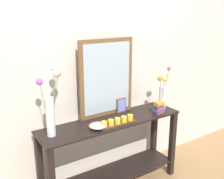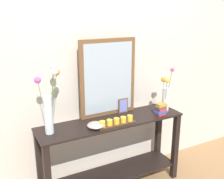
{
  "view_description": "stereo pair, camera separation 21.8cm",
  "coord_description": "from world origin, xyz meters",
  "views": [
    {
      "loc": [
        -1.33,
        -2.05,
        1.83
      ],
      "look_at": [
        0.0,
        0.0,
        1.09
      ],
      "focal_mm": 43.04,
      "sensor_mm": 36.0,
      "label": 1
    },
    {
      "loc": [
        -1.15,
        -2.16,
        1.83
      ],
      "look_at": [
        0.0,
        0.0,
        1.09
      ],
      "focal_mm": 43.04,
      "sensor_mm": 36.0,
      "label": 2
    }
  ],
  "objects": [
    {
      "name": "wall_back",
      "position": [
        0.0,
        0.31,
        1.35
      ],
      "size": [
        6.4,
        0.08,
        2.7
      ],
      "primitive_type": "cube",
      "color": "beige",
      "rests_on": "ground"
    },
    {
      "name": "console_table",
      "position": [
        0.0,
        0.0,
        0.47
      ],
      "size": [
        1.48,
        0.38,
        0.78
      ],
      "color": "black",
      "rests_on": "ground"
    },
    {
      "name": "mirror_leaning",
      "position": [
        0.04,
        0.16,
        1.17
      ],
      "size": [
        0.61,
        0.03,
        0.78
      ],
      "color": "brown",
      "rests_on": "console_table"
    },
    {
      "name": "tall_vase_left",
      "position": [
        -0.6,
        0.02,
        1.05
      ],
      "size": [
        0.23,
        0.14,
        0.61
      ],
      "color": "silver",
      "rests_on": "console_table"
    },
    {
      "name": "vase_right",
      "position": [
        0.63,
        -0.04,
        0.95
      ],
      "size": [
        0.11,
        0.18,
        0.48
      ],
      "color": "silver",
      "rests_on": "console_table"
    },
    {
      "name": "candle_tray",
      "position": [
        -0.01,
        -0.11,
        0.81
      ],
      "size": [
        0.39,
        0.09,
        0.07
      ],
      "color": "#472D1C",
      "rests_on": "console_table"
    },
    {
      "name": "picture_frame_small",
      "position": [
        0.2,
        0.13,
        0.86
      ],
      "size": [
        0.11,
        0.01,
        0.16
      ],
      "color": "brown",
      "rests_on": "console_table"
    },
    {
      "name": "decorative_bowl",
      "position": [
        -0.22,
        -0.09,
        0.81
      ],
      "size": [
        0.16,
        0.16,
        0.05
      ],
      "color": "#9E9389",
      "rests_on": "console_table"
    },
    {
      "name": "book_stack",
      "position": [
        0.52,
        -0.1,
        0.84
      ],
      "size": [
        0.12,
        0.09,
        0.12
      ],
      "color": "#C63338",
      "rests_on": "console_table"
    }
  ]
}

